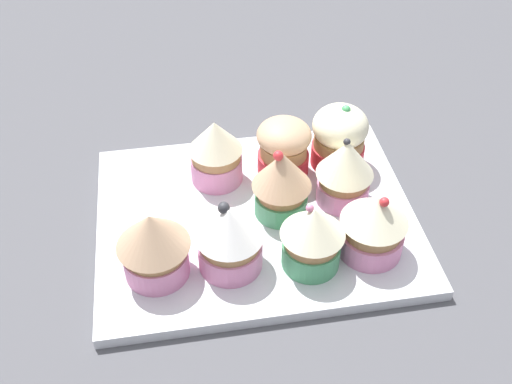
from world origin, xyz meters
TOP-DOWN VIEW (x-y plane):
  - ground_plane at (0.00, 0.00)cm, footprint 180.00×180.00cm
  - baking_tray at (0.00, 0.00)cm, footprint 31.31×24.91cm
  - cupcake_0 at (-10.00, -5.88)cm, footprint 6.53×6.53cm
  - cupcake_1 at (-3.35, -6.02)cm, footprint 6.12×6.12cm
  - cupcake_2 at (3.89, -7.06)cm, footprint 5.81×5.81cm
  - cupcake_3 at (9.73, -6.41)cm, footprint 6.20×6.20cm
  - cupcake_4 at (2.50, 0.03)cm, footprint 5.82×5.82cm
  - cupcake_5 at (8.98, 0.73)cm, footprint 5.72×5.72cm
  - cupcake_6 at (-3.19, 5.99)cm, footprint 5.55×5.55cm
  - cupcake_7 at (3.89, 5.94)cm, footprint 5.69×5.69cm
  - cupcake_8 at (9.99, 6.51)cm, footprint 5.90×5.90cm

SIDE VIEW (x-z plane):
  - ground_plane at x=0.00cm, z-range -3.00..0.00cm
  - baking_tray at x=0.00cm, z-range 0.00..1.20cm
  - cupcake_7 at x=3.89cm, z-range 1.31..7.75cm
  - cupcake_3 at x=9.73cm, z-range 1.13..8.10cm
  - cupcake_2 at x=3.89cm, z-range 1.24..8.29cm
  - cupcake_8 at x=9.99cm, z-range 1.06..8.47cm
  - cupcake_1 at x=-3.35cm, z-range 1.12..8.43cm
  - cupcake_6 at x=-3.19cm, z-range 1.26..8.56cm
  - cupcake_0 at x=-10.00cm, z-range 1.41..8.55cm
  - cupcake_5 at x=8.98cm, z-range 1.25..8.86cm
  - cupcake_4 at x=2.50cm, z-range 1.26..9.00cm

